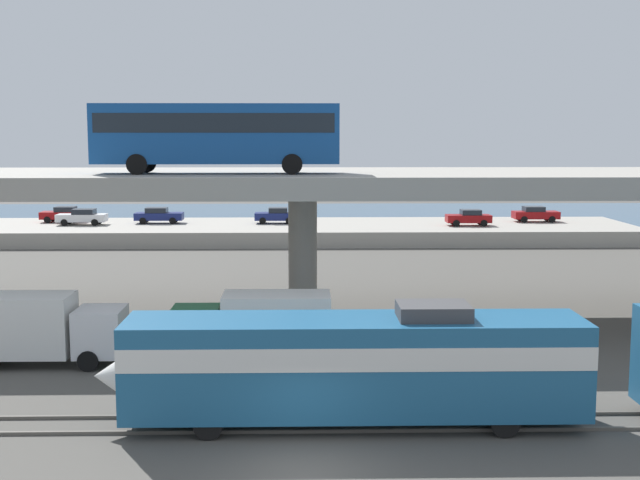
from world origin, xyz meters
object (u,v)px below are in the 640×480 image
Objects in this scene: service_truck_east at (39,327)px; parked_car_1 at (469,217)px; parked_car_2 at (82,217)px; parked_car_3 at (64,214)px; transit_bus_on_overpass at (217,132)px; parked_car_4 at (535,214)px; parked_car_0 at (276,215)px; train_locomotive at (332,362)px; service_truck_west at (256,326)px; parked_car_5 at (159,215)px.

parked_car_1 is (26.79, 41.67, 0.53)m from service_truck_east.
parked_car_3 is at bearing -47.08° from parked_car_2.
transit_bus_on_overpass is at bearing 115.53° from parked_car_3.
parked_car_3 is 0.97× the size of parked_car_4.
service_truck_east is 1.69× the size of parked_car_0.
parked_car_0 and parked_car_4 have the same top height.
parked_car_3 is at bearing -65.87° from train_locomotive.
service_truck_east is 1.61× the size of parked_car_3.
train_locomotive is at bearing 112.94° from parked_car_2.
service_truck_west is 9.28m from service_truck_east.
service_truck_west is 1.69× the size of parked_car_0.
parked_car_0 is at bearing -178.11° from parked_car_4.
service_truck_west is at bearing 0.00° from service_truck_east.
parked_car_1 is (19.70, 35.33, -7.78)m from transit_bus_on_overpass.
train_locomotive reaches higher than service_truck_west.
service_truck_east is 1.57× the size of parked_car_4.
train_locomotive reaches higher than parked_car_0.
parked_car_0 and parked_car_1 have the same top height.
parked_car_0 is at bearing -176.78° from parked_car_2.
parked_car_0 is 0.98× the size of parked_car_1.
parked_car_2 is at bearing 3.22° from parked_car_0.
parked_car_5 is (-9.49, 38.12, -7.78)m from transit_bus_on_overpass.
parked_car_1 is at bearing -154.87° from parked_car_4.
train_locomotive is at bearing -32.44° from service_truck_east.
service_truck_east is 44.54m from parked_car_5.
parked_car_5 is at bearing 103.97° from transit_bus_on_overpass.
parked_car_4 is (25.09, 0.83, 0.00)m from parked_car_0.
parked_car_1 is 29.32m from parked_car_5.
train_locomotive is at bearing 114.13° from parked_car_3.
parked_car_0 is at bearing -89.45° from service_truck_west.
parked_car_0 is 11.25m from parked_car_5.
train_locomotive is 52.10m from parked_car_0.
train_locomotive is 1.37× the size of transit_bus_on_overpass.
service_truck_east reaches higher than parked_car_1.
parked_car_4 is (43.26, 1.85, -0.00)m from parked_car_2.
service_truck_east is at bearing -138.18° from transit_bus_on_overpass.
train_locomotive reaches higher than parked_car_5.
parked_car_1 is 0.91× the size of parked_car_5.
parked_car_4 is at bearing 179.03° from parked_car_3.
service_truck_east is at bearing 0.00° from service_truck_west.
service_truck_west is 1.50× the size of parked_car_5.
transit_bus_on_overpass is 2.84× the size of parked_car_3.
service_truck_west and service_truck_east have the same top height.
service_truck_west is at bearing 114.67° from parked_car_3.
parked_car_3 is at bearing 171.92° from parked_car_5.
train_locomotive reaches higher than parked_car_1.
parked_car_5 is (-14.65, 52.26, -0.02)m from train_locomotive.
parked_car_4 is at bearing 55.23° from transit_bus_on_overpass.
parked_car_5 is (-2.40, 44.47, 0.54)m from service_truck_east.
parked_car_0 is 18.12m from parked_car_1.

